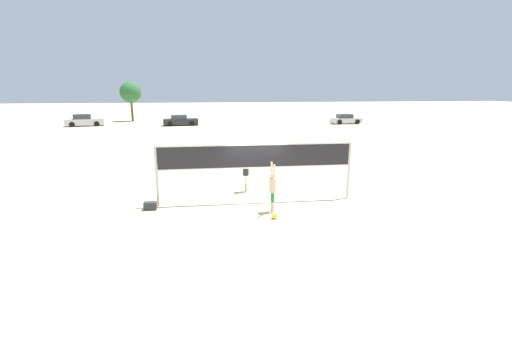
{
  "coord_description": "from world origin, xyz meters",
  "views": [
    {
      "loc": [
        -1.75,
        -13.81,
        4.76
      ],
      "look_at": [
        0.0,
        0.0,
        1.38
      ],
      "focal_mm": 24.0,
      "sensor_mm": 36.0,
      "label": 1
    }
  ],
  "objects_px": {
    "volleyball_net": "(256,160)",
    "gear_bag": "(150,206)",
    "player_spiker": "(273,187)",
    "parked_car_near": "(84,121)",
    "tree_left_cluster": "(131,92)",
    "player_blocker": "(246,171)",
    "volleyball": "(275,216)",
    "parked_car_far": "(180,121)",
    "parked_car_mid": "(346,119)"
  },
  "relations": [
    {
      "from": "volleyball",
      "to": "tree_left_cluster",
      "type": "distance_m",
      "value": 42.6
    },
    {
      "from": "player_spiker",
      "to": "player_blocker",
      "type": "distance_m",
      "value": 2.9
    },
    {
      "from": "player_blocker",
      "to": "volleyball",
      "type": "height_order",
      "value": "player_blocker"
    },
    {
      "from": "player_spiker",
      "to": "gear_bag",
      "type": "height_order",
      "value": "player_spiker"
    },
    {
      "from": "volleyball_net",
      "to": "tree_left_cluster",
      "type": "xyz_separation_m",
      "value": [
        -13.27,
        38.13,
        2.27
      ]
    },
    {
      "from": "parked_car_mid",
      "to": "parked_car_far",
      "type": "height_order",
      "value": "parked_car_far"
    },
    {
      "from": "volleyball_net",
      "to": "volleyball",
      "type": "xyz_separation_m",
      "value": [
        0.45,
        -2.01,
        -1.69
      ]
    },
    {
      "from": "player_blocker",
      "to": "parked_car_near",
      "type": "height_order",
      "value": "player_blocker"
    },
    {
      "from": "tree_left_cluster",
      "to": "player_blocker",
      "type": "bearing_deg",
      "value": -70.49
    },
    {
      "from": "player_blocker",
      "to": "gear_bag",
      "type": "xyz_separation_m",
      "value": [
        -4.03,
        -1.93,
        -0.87
      ]
    },
    {
      "from": "parked_car_mid",
      "to": "tree_left_cluster",
      "type": "xyz_separation_m",
      "value": [
        -29.32,
        7.46,
        3.49
      ]
    },
    {
      "from": "parked_car_near",
      "to": "tree_left_cluster",
      "type": "relative_size",
      "value": 0.85
    },
    {
      "from": "volleyball_net",
      "to": "parked_car_mid",
      "type": "distance_m",
      "value": 34.63
    },
    {
      "from": "volleyball_net",
      "to": "volleyball",
      "type": "distance_m",
      "value": 2.67
    },
    {
      "from": "volleyball_net",
      "to": "player_blocker",
      "type": "xyz_separation_m",
      "value": [
        -0.29,
        1.49,
        -0.78
      ]
    },
    {
      "from": "volleyball_net",
      "to": "gear_bag",
      "type": "bearing_deg",
      "value": -174.21
    },
    {
      "from": "volleyball",
      "to": "gear_bag",
      "type": "distance_m",
      "value": 5.02
    },
    {
      "from": "volleyball",
      "to": "parked_car_near",
      "type": "height_order",
      "value": "parked_car_near"
    },
    {
      "from": "player_spiker",
      "to": "parked_car_far",
      "type": "bearing_deg",
      "value": 11.0
    },
    {
      "from": "parked_car_mid",
      "to": "tree_left_cluster",
      "type": "bearing_deg",
      "value": 164.02
    },
    {
      "from": "player_spiker",
      "to": "parked_car_near",
      "type": "bearing_deg",
      "value": 28.8
    },
    {
      "from": "parked_car_far",
      "to": "player_spiker",
      "type": "bearing_deg",
      "value": -84.83
    },
    {
      "from": "parked_car_far",
      "to": "tree_left_cluster",
      "type": "height_order",
      "value": "tree_left_cluster"
    },
    {
      "from": "volleyball",
      "to": "gear_bag",
      "type": "relative_size",
      "value": 0.47
    },
    {
      "from": "gear_bag",
      "to": "tree_left_cluster",
      "type": "xyz_separation_m",
      "value": [
        -8.95,
        38.56,
        3.92
      ]
    },
    {
      "from": "tree_left_cluster",
      "to": "volleyball_net",
      "type": "bearing_deg",
      "value": -70.81
    },
    {
      "from": "parked_car_near",
      "to": "gear_bag",
      "type": "bearing_deg",
      "value": -80.56
    },
    {
      "from": "gear_bag",
      "to": "volleyball_net",
      "type": "bearing_deg",
      "value": 5.79
    },
    {
      "from": "parked_car_far",
      "to": "tree_left_cluster",
      "type": "relative_size",
      "value": 0.81
    },
    {
      "from": "parked_car_far",
      "to": "volleyball_net",
      "type": "bearing_deg",
      "value": -85.24
    },
    {
      "from": "volleyball_net",
      "to": "parked_car_near",
      "type": "bearing_deg",
      "value": 119.12
    },
    {
      "from": "parked_car_mid",
      "to": "player_blocker",
      "type": "bearing_deg",
      "value": -120.95
    },
    {
      "from": "parked_car_far",
      "to": "parked_car_mid",
      "type": "bearing_deg",
      "value": -7.41
    },
    {
      "from": "parked_car_near",
      "to": "player_spiker",
      "type": "bearing_deg",
      "value": -74.36
    },
    {
      "from": "player_spiker",
      "to": "player_blocker",
      "type": "bearing_deg",
      "value": 15.47
    },
    {
      "from": "player_spiker",
      "to": "parked_car_mid",
      "type": "height_order",
      "value": "player_spiker"
    },
    {
      "from": "player_blocker",
      "to": "volleyball",
      "type": "bearing_deg",
      "value": 11.92
    },
    {
      "from": "volleyball_net",
      "to": "tree_left_cluster",
      "type": "relative_size",
      "value": 1.47
    },
    {
      "from": "player_blocker",
      "to": "parked_car_near",
      "type": "xyz_separation_m",
      "value": [
        -17.54,
        30.51,
        -0.36
      ]
    },
    {
      "from": "volleyball_net",
      "to": "parked_car_far",
      "type": "distance_m",
      "value": 31.84
    },
    {
      "from": "player_spiker",
      "to": "tree_left_cluster",
      "type": "relative_size",
      "value": 0.35
    },
    {
      "from": "tree_left_cluster",
      "to": "parked_car_mid",
      "type": "bearing_deg",
      "value": -14.27
    },
    {
      "from": "player_spiker",
      "to": "player_blocker",
      "type": "height_order",
      "value": "player_spiker"
    },
    {
      "from": "volleyball_net",
      "to": "parked_car_mid",
      "type": "xyz_separation_m",
      "value": [
        16.05,
        30.67,
        -1.22
      ]
    },
    {
      "from": "parked_car_near",
      "to": "tree_left_cluster",
      "type": "distance_m",
      "value": 8.36
    },
    {
      "from": "player_spiker",
      "to": "volleyball",
      "type": "height_order",
      "value": "player_spiker"
    },
    {
      "from": "tree_left_cluster",
      "to": "player_spiker",
      "type": "bearing_deg",
      "value": -70.77
    },
    {
      "from": "volleyball_net",
      "to": "volleyball",
      "type": "relative_size",
      "value": 35.46
    },
    {
      "from": "parked_car_far",
      "to": "tree_left_cluster",
      "type": "xyz_separation_m",
      "value": [
        -7.42,
        6.85,
        3.47
      ]
    },
    {
      "from": "parked_car_near",
      "to": "volleyball_net",
      "type": "bearing_deg",
      "value": -74.04
    }
  ]
}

